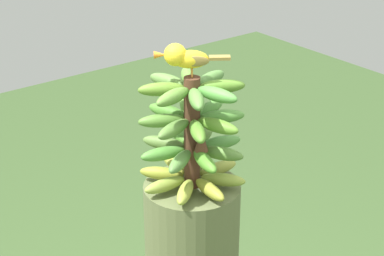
{
  "coord_description": "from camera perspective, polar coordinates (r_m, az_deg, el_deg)",
  "views": [
    {
      "loc": [
        -1.26,
        0.97,
        2.16
      ],
      "look_at": [
        0.0,
        0.0,
        1.43
      ],
      "focal_mm": 63.29,
      "sensor_mm": 36.0,
      "label": 1
    }
  ],
  "objects": [
    {
      "name": "banana_bunch",
      "position": [
        1.76,
        0.01,
        -0.47
      ],
      "size": [
        0.29,
        0.29,
        0.31
      ],
      "color": "#4C2D1E",
      "rests_on": "banana_tree"
    },
    {
      "name": "perched_bird",
      "position": [
        1.69,
        -0.67,
        6.01
      ],
      "size": [
        0.13,
        0.17,
        0.09
      ],
      "color": "#C68933",
      "rests_on": "banana_bunch"
    }
  ]
}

